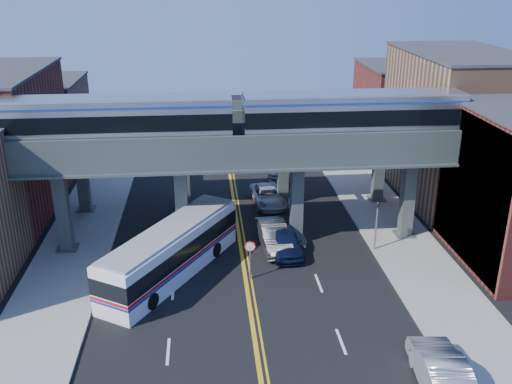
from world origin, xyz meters
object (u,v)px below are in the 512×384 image
car_lane_d (280,166)px  car_parked_curb (442,373)px  traffic_signal (377,220)px  car_lane_c (268,196)px  stop_sign (250,254)px  car_lane_a (285,241)px  transit_bus (171,252)px  car_lane_b (274,236)px  transit_train (118,120)px

car_lane_d → car_parked_curb: size_ratio=1.02×
traffic_signal → car_lane_c: traffic_signal is taller
stop_sign → traffic_signal: bearing=18.6°
car_lane_a → traffic_signal: bearing=-5.2°
stop_sign → car_lane_a: 4.42m
transit_bus → car_lane_a: transit_bus is taller
traffic_signal → car_lane_a: traffic_signal is taller
transit_bus → car_parked_curb: transit_bus is taller
traffic_signal → car_lane_a: 6.38m
car_lane_c → car_parked_curb: bearing=-81.6°
transit_bus → stop_sign: bearing=-69.4°
car_lane_b → car_lane_a: bearing=-54.8°
transit_train → car_lane_b: (10.11, -0.79, -8.34)m
car_lane_a → car_lane_c: size_ratio=0.95×
car_parked_curb → car_lane_c: bearing=-71.3°
stop_sign → car_lane_c: (2.49, 12.11, -1.03)m
transit_train → car_lane_a: (10.80, -1.62, -8.35)m
car_parked_curb → traffic_signal: bearing=-88.6°
stop_sign → car_lane_c: stop_sign is taller
traffic_signal → transit_bus: traffic_signal is taller
stop_sign → car_lane_b: (2.00, 4.21, -0.90)m
traffic_signal → car_lane_a: bearing=176.5°
transit_train → transit_bus: transit_train is taller
car_parked_curb → transit_bus: bearing=-37.6°
car_lane_b → car_parked_curb: (5.91, -15.21, 0.07)m
car_lane_a → car_lane_d: car_lane_a is taller
transit_train → transit_bus: bearing=-51.4°
transit_train → car_lane_b: size_ratio=8.69×
stop_sign → car_lane_a: (2.70, 3.38, -0.91)m
transit_train → transit_bus: (3.20, -4.01, -7.60)m
transit_bus → car_lane_c: (7.39, 11.12, -0.87)m
car_lane_c → car_parked_curb: size_ratio=0.93×
stop_sign → traffic_signal: 9.41m
transit_train → traffic_signal: bearing=-6.7°
stop_sign → transit_bus: size_ratio=0.23×
transit_bus → car_lane_d: bearing=5.0°
car_lane_a → car_lane_d: 16.15m
transit_train → car_lane_d: transit_train is taller
transit_bus → car_lane_d: 20.71m
car_lane_a → car_parked_curb: size_ratio=0.88×
car_lane_a → car_lane_c: bearing=89.7°
car_lane_b → stop_sign: bearing=-120.2°
transit_train → car_lane_b: transit_train is taller
transit_bus → car_lane_d: transit_bus is taller
car_lane_a → transit_train: bearing=169.8°
transit_train → car_lane_d: size_ratio=7.92×
stop_sign → car_lane_b: size_ratio=0.50×
car_lane_d → car_parked_curb: (3.42, -30.43, 0.10)m
car_lane_c → transit_train: bearing=-150.9°
traffic_signal → car_lane_a: (-6.20, 0.38, -1.45)m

